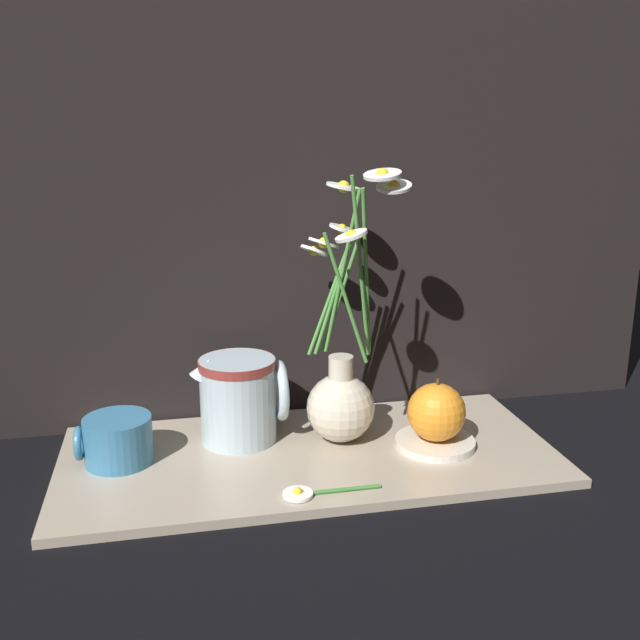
% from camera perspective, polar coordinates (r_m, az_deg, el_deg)
% --- Properties ---
extents(ground_plane, '(6.00, 6.00, 0.00)m').
position_cam_1_polar(ground_plane, '(0.97, -0.88, -11.12)').
color(ground_plane, black).
extents(shelf, '(0.65, 0.29, 0.01)m').
position_cam_1_polar(shelf, '(0.96, -0.88, -10.80)').
color(shelf, tan).
rests_on(shelf, ground_plane).
extents(backdrop_wall, '(1.15, 0.02, 1.10)m').
position_cam_1_polar(backdrop_wall, '(1.03, -2.84, 21.97)').
color(backdrop_wall, black).
rests_on(backdrop_wall, ground_plane).
extents(vase_with_flowers, '(0.14, 0.16, 0.37)m').
position_cam_1_polar(vase_with_flowers, '(0.97, 1.74, -5.45)').
color(vase_with_flowers, beige).
rests_on(vase_with_flowers, shelf).
extents(yellow_mug, '(0.10, 0.09, 0.06)m').
position_cam_1_polar(yellow_mug, '(0.96, -15.95, -9.22)').
color(yellow_mug, teal).
rests_on(yellow_mug, shelf).
extents(ceramic_pitcher, '(0.13, 0.10, 0.13)m').
position_cam_1_polar(ceramic_pitcher, '(0.98, -6.39, -6.02)').
color(ceramic_pitcher, silver).
rests_on(ceramic_pitcher, shelf).
extents(saucer_plate, '(0.11, 0.11, 0.01)m').
position_cam_1_polar(saucer_plate, '(0.99, 9.18, -9.65)').
color(saucer_plate, silver).
rests_on(saucer_plate, shelf).
extents(orange_fruit, '(0.08, 0.08, 0.09)m').
position_cam_1_polar(orange_fruit, '(0.97, 9.30, -7.28)').
color(orange_fruit, orange).
rests_on(orange_fruit, saucer_plate).
extents(loose_daisy, '(0.12, 0.04, 0.01)m').
position_cam_1_polar(loose_daisy, '(0.86, -0.84, -13.64)').
color(loose_daisy, '#3D7A33').
rests_on(loose_daisy, shelf).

